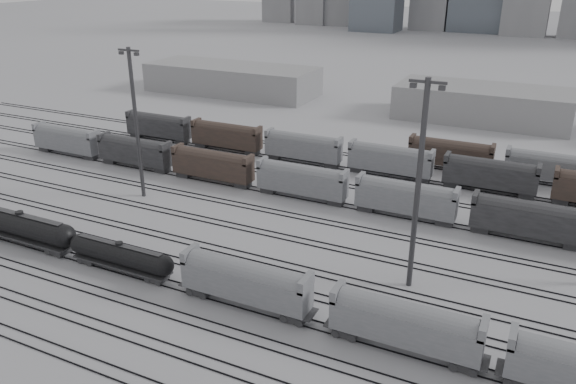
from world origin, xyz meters
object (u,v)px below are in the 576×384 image
at_px(tank_car_b, 121,255).
at_px(light_mast_c, 418,183).
at_px(tank_car_a, 22,226).
at_px(hopper_car_b, 405,323).
at_px(hopper_car_a, 246,280).

distance_m(tank_car_b, light_mast_c, 36.80).
bearing_deg(tank_car_a, light_mast_c, 13.77).
height_order(hopper_car_b, light_mast_c, light_mast_c).
relative_size(tank_car_a, tank_car_b, 1.19).
height_order(tank_car_b, light_mast_c, light_mast_c).
relative_size(hopper_car_b, light_mast_c, 0.60).
height_order(tank_car_b, hopper_car_a, hopper_car_a).
bearing_deg(hopper_car_a, hopper_car_b, 0.00).
distance_m(tank_car_a, light_mast_c, 52.51).
height_order(tank_car_b, hopper_car_b, hopper_car_b).
xyz_separation_m(tank_car_b, hopper_car_a, (17.70, 0.00, 1.13)).
bearing_deg(hopper_car_a, tank_car_b, 180.00).
bearing_deg(tank_car_a, tank_car_b, 0.00).
xyz_separation_m(tank_car_b, hopper_car_b, (35.52, 0.00, 1.06)).
distance_m(tank_car_a, tank_car_b, 17.03).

